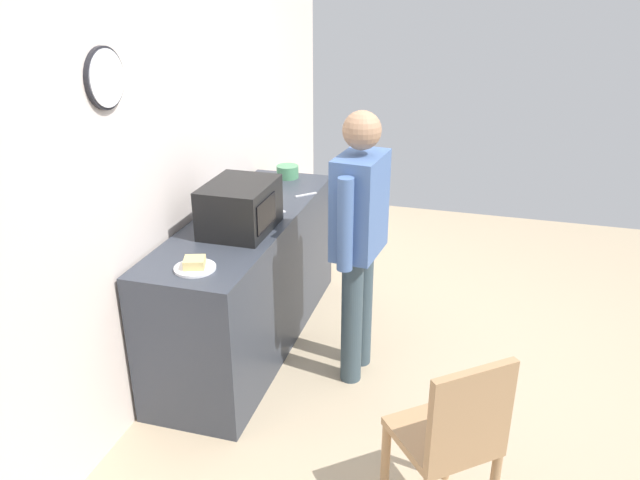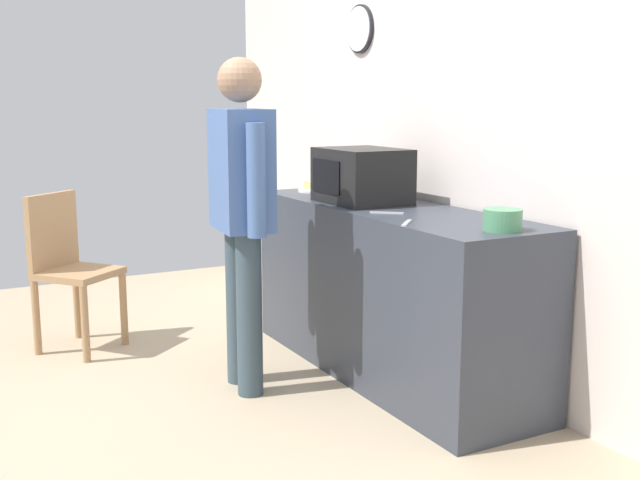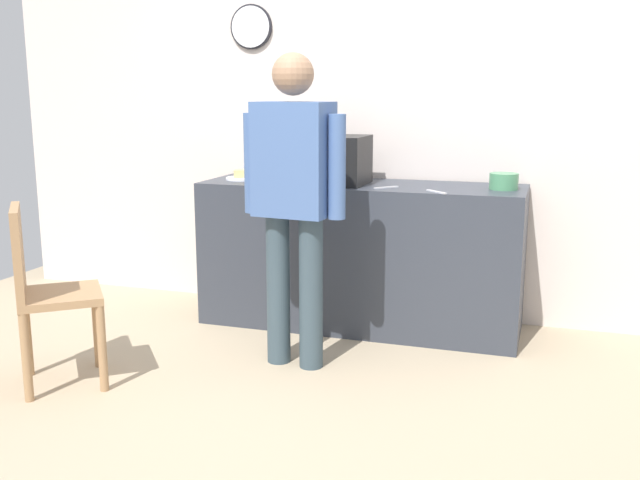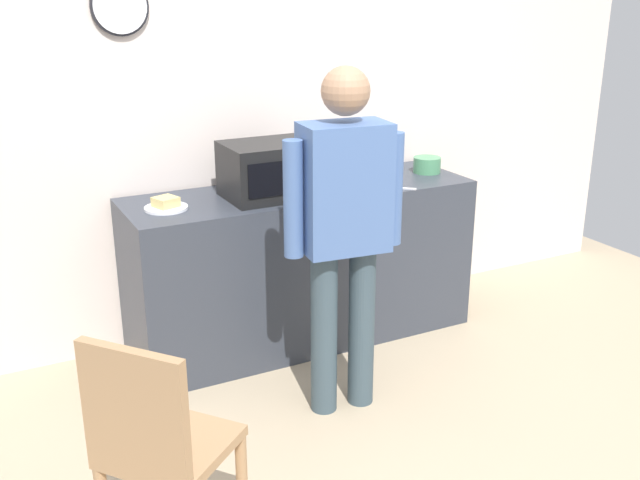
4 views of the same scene
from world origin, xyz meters
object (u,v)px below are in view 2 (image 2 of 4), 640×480
object	(u,v)px
microwave	(362,176)
salad_bowl	(503,220)
sandwich_plate	(316,188)
wooden_chair	(68,263)
spoon_utensil	(387,213)
person_standing	(242,200)
fork_utensil	(407,223)

from	to	relation	value
microwave	salad_bowl	world-z (taller)	microwave
microwave	sandwich_plate	bearing A→B (deg)	177.66
sandwich_plate	wooden_chair	world-z (taller)	sandwich_plate
spoon_utensil	person_standing	world-z (taller)	person_standing
sandwich_plate	salad_bowl	distance (m)	1.67
fork_utensil	spoon_utensil	size ratio (longest dim) A/B	1.00
sandwich_plate	fork_utensil	xyz separation A→B (m)	(1.31, -0.22, -0.02)
salad_bowl	person_standing	world-z (taller)	person_standing
spoon_utensil	wooden_chair	xyz separation A→B (m)	(-1.46, -1.30, -0.40)
microwave	salad_bowl	xyz separation A→B (m)	(1.08, 0.06, -0.10)
microwave	person_standing	xyz separation A→B (m)	(0.05, -0.73, -0.08)
person_standing	sandwich_plate	bearing A→B (deg)	129.96
microwave	salad_bowl	size ratio (longest dim) A/B	2.95
person_standing	wooden_chair	bearing A→B (deg)	-148.69
sandwich_plate	salad_bowl	bearing A→B (deg)	1.31
salad_bowl	wooden_chair	size ratio (longest dim) A/B	0.18
sandwich_plate	person_standing	size ratio (longest dim) A/B	0.13
salad_bowl	person_standing	xyz separation A→B (m)	(-1.03, -0.79, 0.02)
microwave	spoon_utensil	size ratio (longest dim) A/B	2.94
spoon_utensil	person_standing	bearing A→B (deg)	-119.51
salad_bowl	person_standing	size ratio (longest dim) A/B	0.10
spoon_utensil	microwave	bearing A→B (deg)	166.39
salad_bowl	person_standing	bearing A→B (deg)	-142.41
salad_bowl	sandwich_plate	bearing A→B (deg)	-178.69
microwave	salad_bowl	distance (m)	1.09
microwave	sandwich_plate	xyz separation A→B (m)	(-0.58, 0.02, -0.13)
wooden_chair	microwave	bearing A→B (deg)	53.09
salad_bowl	wooden_chair	bearing A→B (deg)	-145.54
spoon_utensil	fork_utensil	bearing A→B (deg)	-16.87
spoon_utensil	wooden_chair	world-z (taller)	wooden_chair
sandwich_plate	microwave	bearing A→B (deg)	-2.34
fork_utensil	wooden_chair	world-z (taller)	wooden_chair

